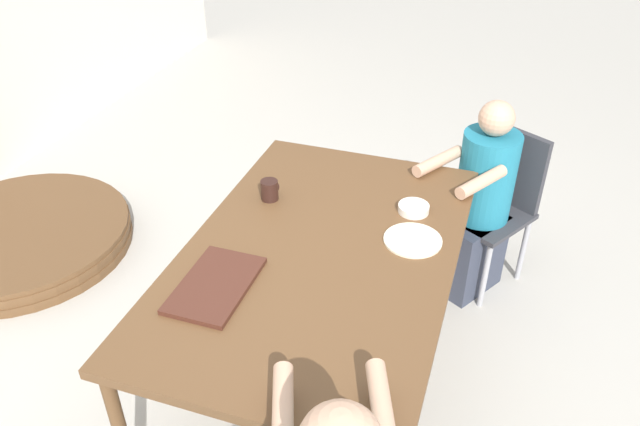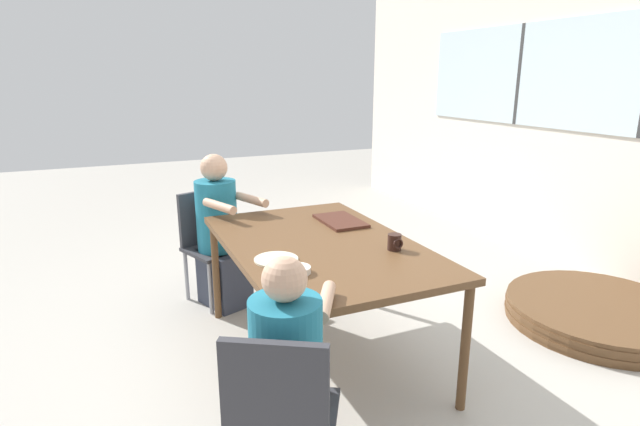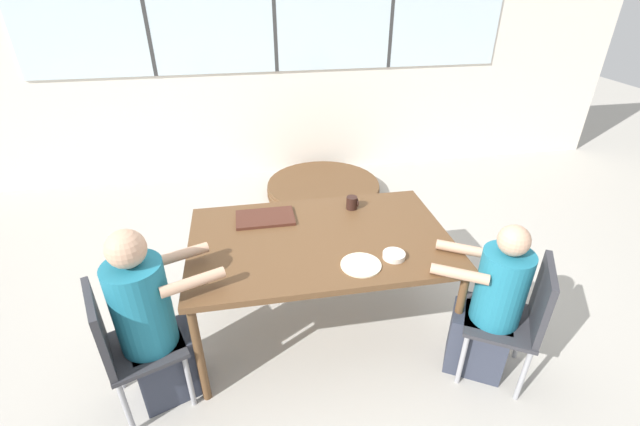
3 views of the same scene
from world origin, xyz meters
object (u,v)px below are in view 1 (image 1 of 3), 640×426
at_px(person_woman_green_shirt, 478,209).
at_px(folded_table_stack, 22,238).
at_px(coffee_mug, 270,190).
at_px(bowl_white_shallow, 414,208).
at_px(chair_for_woman_green_shirt, 497,194).

distance_m(person_woman_green_shirt, folded_table_stack, 2.63).
xyz_separation_m(coffee_mug, bowl_white_shallow, (0.10, -0.63, -0.03)).
xyz_separation_m(person_woman_green_shirt, coffee_mug, (-0.63, 0.88, 0.32)).
height_order(person_woman_green_shirt, folded_table_stack, person_woman_green_shirt).
bearing_deg(coffee_mug, chair_for_woman_green_shirt, -51.08).
height_order(coffee_mug, folded_table_stack, coffee_mug).
bearing_deg(person_woman_green_shirt, coffee_mug, 66.28).
height_order(person_woman_green_shirt, bowl_white_shallow, person_woman_green_shirt).
bearing_deg(coffee_mug, person_woman_green_shirt, -54.16).
height_order(chair_for_woman_green_shirt, person_woman_green_shirt, person_woman_green_shirt).
height_order(coffee_mug, bowl_white_shallow, coffee_mug).
height_order(chair_for_woman_green_shirt, coffee_mug, chair_for_woman_green_shirt).
relative_size(person_woman_green_shirt, folded_table_stack, 0.85).
bearing_deg(chair_for_woman_green_shirt, person_woman_green_shirt, 90.00).
relative_size(person_woman_green_shirt, coffee_mug, 11.61).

